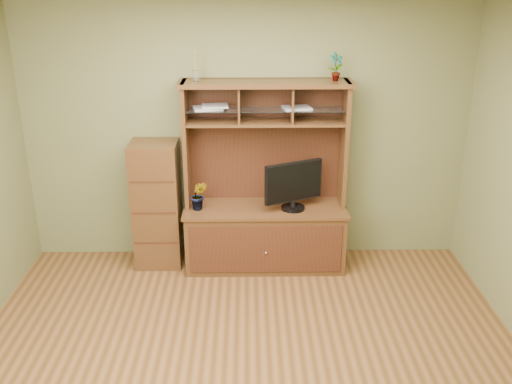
{
  "coord_description": "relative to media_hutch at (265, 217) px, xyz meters",
  "views": [
    {
      "loc": [
        0.01,
        -3.59,
        2.89
      ],
      "look_at": [
        0.09,
        1.2,
        1.01
      ],
      "focal_mm": 40.0,
      "sensor_mm": 36.0,
      "label": 1
    }
  ],
  "objects": [
    {
      "name": "monitor",
      "position": [
        0.28,
        -0.08,
        0.39
      ],
      "size": [
        0.58,
        0.3,
        0.49
      ],
      "rotation": [
        0.0,
        0.0,
        0.43
      ],
      "color": "black",
      "rests_on": "media_hutch"
    },
    {
      "name": "reed_diffuser",
      "position": [
        -0.66,
        0.08,
        1.49
      ],
      "size": [
        0.06,
        0.06,
        0.29
      ],
      "color": "silver",
      "rests_on": "media_hutch"
    },
    {
      "name": "magazines",
      "position": [
        -0.26,
        0.08,
        1.13
      ],
      "size": [
        1.16,
        0.26,
        0.04
      ],
      "color": "#B2B3B7",
      "rests_on": "media_hutch"
    },
    {
      "name": "side_cabinet",
      "position": [
        -1.1,
        0.04,
        0.13
      ],
      "size": [
        0.47,
        0.43,
        1.31
      ],
      "color": "#412512",
      "rests_on": "room"
    },
    {
      "name": "orchid_plant",
      "position": [
        -0.66,
        -0.08,
        0.28
      ],
      "size": [
        0.18,
        0.15,
        0.3
      ],
      "primitive_type": "imported",
      "rotation": [
        0.0,
        0.0,
        -0.11
      ],
      "color": "#2D5B1F",
      "rests_on": "media_hutch"
    },
    {
      "name": "media_hutch",
      "position": [
        0.0,
        0.0,
        0.0
      ],
      "size": [
        1.66,
        0.61,
        1.9
      ],
      "color": "#412512",
      "rests_on": "room"
    },
    {
      "name": "top_plant",
      "position": [
        0.66,
        0.08,
        1.51
      ],
      "size": [
        0.16,
        0.13,
        0.27
      ],
      "primitive_type": "imported",
      "rotation": [
        0.0,
        0.0,
        0.32
      ],
      "color": "#366824",
      "rests_on": "media_hutch"
    },
    {
      "name": "room",
      "position": [
        -0.19,
        -1.73,
        0.83
      ],
      "size": [
        4.54,
        4.04,
        2.74
      ],
      "color": "#503316",
      "rests_on": "ground"
    }
  ]
}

